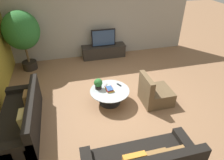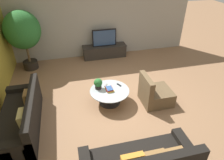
{
  "view_description": "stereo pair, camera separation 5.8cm",
  "coord_description": "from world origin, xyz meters",
  "px_view_note": "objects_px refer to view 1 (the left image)",
  "views": [
    {
      "loc": [
        -1.31,
        -4.26,
        3.57
      ],
      "look_at": [
        -0.14,
        0.32,
        0.55
      ],
      "focal_mm": 32.0,
      "sensor_mm": 36.0,
      "label": 1
    },
    {
      "loc": [
        -1.26,
        -4.27,
        3.57
      ],
      "look_at": [
        -0.14,
        0.32,
        0.55
      ],
      "focal_mm": 32.0,
      "sensor_mm": 36.0,
      "label": 2
    }
  ],
  "objects_px": {
    "armchair_wicker": "(155,94)",
    "potted_plant_tabletop": "(98,84)",
    "television": "(103,38)",
    "couch_by_wall": "(22,119)",
    "media_console": "(104,51)",
    "coffee_table": "(110,94)",
    "potted_palm_tall": "(22,32)"
  },
  "relations": [
    {
      "from": "media_console",
      "to": "couch_by_wall",
      "type": "relative_size",
      "value": 0.79
    },
    {
      "from": "couch_by_wall",
      "to": "television",
      "type": "bearing_deg",
      "value": 140.98
    },
    {
      "from": "television",
      "to": "potted_palm_tall",
      "type": "relative_size",
      "value": 0.45
    },
    {
      "from": "couch_by_wall",
      "to": "potted_palm_tall",
      "type": "distance_m",
      "value": 3.22
    },
    {
      "from": "television",
      "to": "potted_palm_tall",
      "type": "bearing_deg",
      "value": -173.92
    },
    {
      "from": "couch_by_wall",
      "to": "potted_palm_tall",
      "type": "bearing_deg",
      "value": -178.04
    },
    {
      "from": "media_console",
      "to": "television",
      "type": "bearing_deg",
      "value": -90.0
    },
    {
      "from": "coffee_table",
      "to": "media_console",
      "type": "bearing_deg",
      "value": 80.83
    },
    {
      "from": "potted_palm_tall",
      "to": "potted_plant_tabletop",
      "type": "distance_m",
      "value": 3.29
    },
    {
      "from": "couch_by_wall",
      "to": "armchair_wicker",
      "type": "height_order",
      "value": "armchair_wicker"
    },
    {
      "from": "armchair_wicker",
      "to": "potted_plant_tabletop",
      "type": "bearing_deg",
      "value": 73.51
    },
    {
      "from": "armchair_wicker",
      "to": "potted_plant_tabletop",
      "type": "relative_size",
      "value": 2.78
    },
    {
      "from": "armchair_wicker",
      "to": "coffee_table",
      "type": "bearing_deg",
      "value": 77.01
    },
    {
      "from": "coffee_table",
      "to": "potted_plant_tabletop",
      "type": "distance_m",
      "value": 0.43
    },
    {
      "from": "television",
      "to": "armchair_wicker",
      "type": "bearing_deg",
      "value": -76.87
    },
    {
      "from": "media_console",
      "to": "coffee_table",
      "type": "relative_size",
      "value": 1.6
    },
    {
      "from": "television",
      "to": "couch_by_wall",
      "type": "distance_m",
      "value": 4.31
    },
    {
      "from": "media_console",
      "to": "potted_plant_tabletop",
      "type": "relative_size",
      "value": 5.55
    },
    {
      "from": "television",
      "to": "couch_by_wall",
      "type": "xyz_separation_m",
      "value": [
        -2.7,
        -3.33,
        -0.52
      ]
    },
    {
      "from": "television",
      "to": "armchair_wicker",
      "type": "height_order",
      "value": "television"
    },
    {
      "from": "armchair_wicker",
      "to": "potted_palm_tall",
      "type": "bearing_deg",
      "value": 50.83
    },
    {
      "from": "television",
      "to": "potted_plant_tabletop",
      "type": "relative_size",
      "value": 3.0
    },
    {
      "from": "media_console",
      "to": "coffee_table",
      "type": "height_order",
      "value": "media_console"
    },
    {
      "from": "media_console",
      "to": "television",
      "type": "relative_size",
      "value": 1.85
    },
    {
      "from": "television",
      "to": "potted_palm_tall",
      "type": "xyz_separation_m",
      "value": [
        -2.8,
        -0.3,
        0.58
      ]
    },
    {
      "from": "media_console",
      "to": "potted_plant_tabletop",
      "type": "distance_m",
      "value": 2.86
    },
    {
      "from": "armchair_wicker",
      "to": "media_console",
      "type": "bearing_deg",
      "value": 13.12
    },
    {
      "from": "couch_by_wall",
      "to": "potted_palm_tall",
      "type": "xyz_separation_m",
      "value": [
        -0.1,
        3.03,
        1.1
      ]
    },
    {
      "from": "armchair_wicker",
      "to": "potted_plant_tabletop",
      "type": "height_order",
      "value": "armchair_wicker"
    },
    {
      "from": "media_console",
      "to": "couch_by_wall",
      "type": "xyz_separation_m",
      "value": [
        -2.7,
        -3.33,
        0.03
      ]
    },
    {
      "from": "media_console",
      "to": "television",
      "type": "distance_m",
      "value": 0.55
    },
    {
      "from": "potted_palm_tall",
      "to": "potted_plant_tabletop",
      "type": "relative_size",
      "value": 6.68
    }
  ]
}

